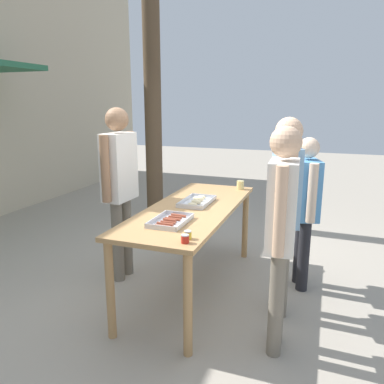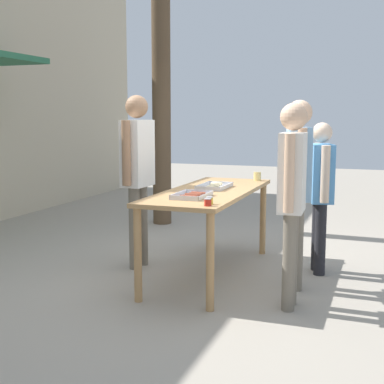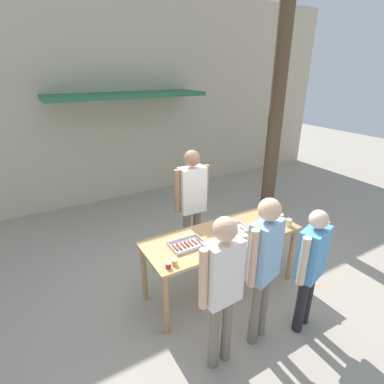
% 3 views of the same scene
% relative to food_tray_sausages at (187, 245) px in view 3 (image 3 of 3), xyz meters
% --- Properties ---
extents(ground_plane, '(24.00, 24.00, 0.00)m').
position_rel_food_tray_sausages_xyz_m(ground_plane, '(0.54, 0.00, -0.89)').
color(ground_plane, '#A39989').
extents(building_facade_back, '(12.00, 1.11, 4.50)m').
position_rel_food_tray_sausages_xyz_m(building_facade_back, '(0.54, 3.98, 1.36)').
color(building_facade_back, beige).
rests_on(building_facade_back, ground).
extents(serving_table, '(2.13, 0.79, 0.88)m').
position_rel_food_tray_sausages_xyz_m(serving_table, '(0.54, 0.00, -0.12)').
color(serving_table, tan).
rests_on(serving_table, ground).
extents(food_tray_sausages, '(0.42, 0.28, 0.04)m').
position_rel_food_tray_sausages_xyz_m(food_tray_sausages, '(0.00, 0.00, 0.00)').
color(food_tray_sausages, silver).
rests_on(food_tray_sausages, serving_table).
extents(food_tray_buns, '(0.47, 0.27, 0.06)m').
position_rel_food_tray_sausages_xyz_m(food_tray_buns, '(0.69, -0.00, 0.01)').
color(food_tray_buns, silver).
rests_on(food_tray_buns, serving_table).
extents(condiment_jar_mustard, '(0.06, 0.06, 0.06)m').
position_rel_food_tray_sausages_xyz_m(condiment_jar_mustard, '(-0.39, -0.28, 0.02)').
color(condiment_jar_mustard, '#B22319').
rests_on(condiment_jar_mustard, serving_table).
extents(condiment_jar_ketchup, '(0.06, 0.06, 0.06)m').
position_rel_food_tray_sausages_xyz_m(condiment_jar_ketchup, '(-0.31, -0.27, 0.02)').
color(condiment_jar_ketchup, gold).
rests_on(condiment_jar_ketchup, serving_table).
extents(beer_cup, '(0.09, 0.09, 0.10)m').
position_rel_food_tray_sausages_xyz_m(beer_cup, '(1.47, -0.27, 0.04)').
color(beer_cup, '#DBC67A').
rests_on(beer_cup, serving_table).
extents(person_server_behind_table, '(0.57, 0.24, 1.84)m').
position_rel_food_tray_sausages_xyz_m(person_server_behind_table, '(0.55, 0.81, 0.22)').
color(person_server_behind_table, '#756B5B').
rests_on(person_server_behind_table, ground).
extents(person_customer_holding_hotdog, '(0.53, 0.22, 1.73)m').
position_rel_food_tray_sausages_xyz_m(person_customer_holding_hotdog, '(-0.14, -0.94, 0.16)').
color(person_customer_holding_hotdog, '#756B5B').
rests_on(person_customer_holding_hotdog, ground).
extents(person_customer_with_cup, '(0.54, 0.32, 1.56)m').
position_rel_food_tray_sausages_xyz_m(person_customer_with_cup, '(0.99, -1.04, 0.03)').
color(person_customer_with_cup, '#232328').
rests_on(person_customer_with_cup, ground).
extents(person_customer_waiting_in_line, '(0.51, 0.29, 1.77)m').
position_rel_food_tray_sausages_xyz_m(person_customer_waiting_in_line, '(0.41, -0.90, 0.18)').
color(person_customer_waiting_in_line, '#756B5B').
rests_on(person_customer_waiting_in_line, ground).
extents(utility_pole, '(1.10, 0.28, 6.37)m').
position_rel_food_tray_sausages_xyz_m(utility_pole, '(2.83, 1.51, 2.34)').
color(utility_pole, brown).
rests_on(utility_pole, ground).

